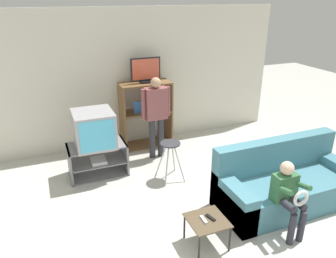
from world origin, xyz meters
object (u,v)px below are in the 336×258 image
Objects in this scene: television_main at (94,129)px; remote_control_black at (211,218)px; folding_stool at (170,150)px; person_standing_adult at (156,111)px; media_shelf at (146,114)px; tv_stand at (98,160)px; person_seated_child at (288,193)px; television_flat at (146,71)px; remote_control_white at (204,220)px; snack_table at (207,223)px; couch at (285,185)px.

remote_control_black is (0.95, -2.14, -0.45)m from television_main.
person_standing_adult is (0.06, 0.81, 0.40)m from folding_stool.
television_main is 4.41× the size of remote_control_black.
media_shelf is 0.85× the size of person_standing_adult.
person_seated_child is (1.91, -2.30, 0.30)m from tv_stand.
media_shelf reaches higher than remote_control_black.
tv_stand reaches higher than remote_control_black.
folding_stool is at bearing 115.89° from person_seated_child.
person_standing_adult reaches higher than television_main.
television_main is 1.00× the size of folding_stool.
television_flat is at bearing 87.31° from folding_stool.
person_seated_child is at bearing -6.98° from remote_control_white.
remote_control_white is (-0.29, -2.95, -1.12)m from television_flat.
television_flat is 0.88× the size of folding_stool.
folding_stool is at bearing 83.50° from snack_table.
folding_stool is 1.93m from person_seated_child.
television_main is at bearing -144.48° from media_shelf.
snack_table is at bearing -166.09° from couch.
television_flat reaches higher than remote_control_black.
remote_control_black is at bearing -94.79° from folding_stool.
person_standing_adult is (1.12, 0.24, 0.64)m from tv_stand.
person_seated_child is at bearing -75.90° from television_flat.
couch is at bearing 13.91° from snack_table.
person_standing_adult is 1.57× the size of person_seated_child.
folding_stool is 0.43× the size of person_standing_adult.
person_standing_adult reaches higher than tv_stand.
person_standing_adult reaches higher than snack_table.
person_seated_child is (1.02, -0.15, 0.25)m from snack_table.
remote_control_black is (0.93, -2.15, 0.11)m from tv_stand.
person_standing_adult is at bearing -88.75° from media_shelf.
person_seated_child is at bearing -64.11° from folding_stool.
person_standing_adult is at bearing 84.37° from remote_control_white.
media_shelf is 1.33× the size of person_seated_child.
folding_stool reaches higher than snack_table.
media_shelf is 2.98m from snack_table.
television_flat is at bearing 104.10° from person_seated_child.
television_main is at bearing -147.06° from tv_stand.
remote_control_white is 2.46m from person_standing_adult.
tv_stand is 6.48× the size of remote_control_black.
remote_control_white reaches higher than snack_table.
folding_stool is 1.61m from snack_table.
tv_stand is at bearing 112.21° from snack_table.
tv_stand is 2.33m from snack_table.
remote_control_white is at bearing -96.76° from person_standing_adult.
person_standing_adult is (0.19, 2.39, 0.53)m from remote_control_black.
remote_control_white is (-0.09, -0.00, 0.00)m from remote_control_black.
person_standing_adult reaches higher than folding_stool.
snack_table is at bearing -67.29° from television_main.
television_flat is 3.17m from remote_control_white.
media_shelf is at bearing 35.52° from television_main.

